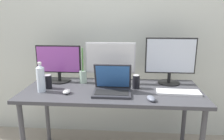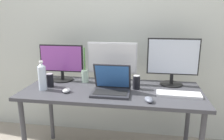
{
  "view_description": "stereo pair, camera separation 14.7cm",
  "coord_description": "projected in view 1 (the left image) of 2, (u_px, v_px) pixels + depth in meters",
  "views": [
    {
      "loc": [
        0.14,
        -1.87,
        1.4
      ],
      "look_at": [
        0.0,
        0.0,
        0.92
      ],
      "focal_mm": 35.0,
      "sensor_mm": 36.0,
      "label": 1
    },
    {
      "loc": [
        0.29,
        -1.85,
        1.4
      ],
      "look_at": [
        0.0,
        0.0,
        0.92
      ],
      "focal_mm": 35.0,
      "sensor_mm": 36.0,
      "label": 2
    }
  ],
  "objects": [
    {
      "name": "bamboo_vase",
      "position": [
        83.0,
        76.0,
        2.15
      ],
      "size": [
        0.07,
        0.07,
        0.35
      ],
      "color": "#B2D1B7",
      "rests_on": "work_desk"
    },
    {
      "name": "work_desk",
      "position": [
        112.0,
        96.0,
        2.0
      ],
      "size": [
        1.6,
        0.68,
        0.74
      ],
      "color": "#424247",
      "rests_on": "ground"
    },
    {
      "name": "monitor_right",
      "position": [
        170.0,
        59.0,
        2.09
      ],
      "size": [
        0.48,
        0.21,
        0.45
      ],
      "color": "black",
      "rests_on": "work_desk"
    },
    {
      "name": "mouse_by_laptop",
      "position": [
        66.0,
        92.0,
        1.87
      ],
      "size": [
        0.07,
        0.09,
        0.04
      ],
      "primitive_type": "ellipsoid",
      "rotation": [
        0.0,
        0.0,
        0.06
      ],
      "color": "silver",
      "rests_on": "work_desk"
    },
    {
      "name": "wall_back",
      "position": [
        116.0,
        23.0,
        2.41
      ],
      "size": [
        7.0,
        0.08,
        2.6
      ],
      "primitive_type": "cube",
      "color": "silver",
      "rests_on": "ground"
    },
    {
      "name": "mouse_by_keyboard",
      "position": [
        151.0,
        98.0,
        1.72
      ],
      "size": [
        0.09,
        0.12,
        0.04
      ],
      "primitive_type": "ellipsoid",
      "rotation": [
        0.0,
        0.0,
        0.27
      ],
      "color": "slate",
      "rests_on": "work_desk"
    },
    {
      "name": "laptop_silver",
      "position": [
        112.0,
        86.0,
        1.88
      ],
      "size": [
        0.32,
        0.25,
        0.25
      ],
      "color": "#2D2D33",
      "rests_on": "work_desk"
    },
    {
      "name": "monitor_left",
      "position": [
        59.0,
        63.0,
        2.16
      ],
      "size": [
        0.45,
        0.22,
        0.37
      ],
      "color": "black",
      "rests_on": "work_desk"
    },
    {
      "name": "monitor_center",
      "position": [
        110.0,
        61.0,
        2.12
      ],
      "size": [
        0.48,
        0.19,
        0.4
      ],
      "color": "silver",
      "rests_on": "work_desk"
    },
    {
      "name": "soda_can_by_laptop",
      "position": [
        136.0,
        82.0,
        1.99
      ],
      "size": [
        0.07,
        0.07,
        0.13
      ],
      "color": "black",
      "rests_on": "work_desk"
    },
    {
      "name": "keyboard_main",
      "position": [
        178.0,
        92.0,
        1.87
      ],
      "size": [
        0.37,
        0.15,
        0.02
      ],
      "primitive_type": "cube",
      "rotation": [
        0.0,
        0.0,
        -0.04
      ],
      "color": "white",
      "rests_on": "work_desk"
    },
    {
      "name": "water_bottle",
      "position": [
        41.0,
        78.0,
        1.89
      ],
      "size": [
        0.07,
        0.07,
        0.27
      ],
      "color": "silver",
      "rests_on": "work_desk"
    },
    {
      "name": "soda_can_near_keyboard",
      "position": [
        48.0,
        82.0,
        1.99
      ],
      "size": [
        0.07,
        0.07,
        0.13
      ],
      "color": "black",
      "rests_on": "work_desk"
    }
  ]
}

